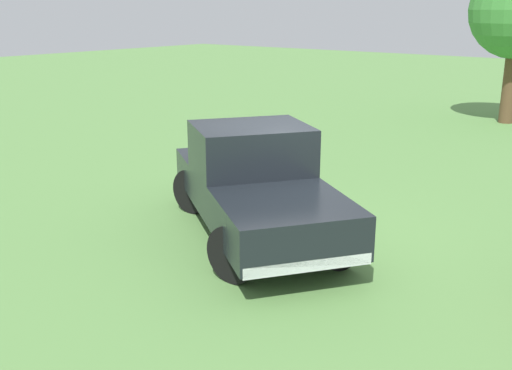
{
  "coord_description": "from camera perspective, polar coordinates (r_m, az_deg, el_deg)",
  "views": [
    {
      "loc": [
        5.31,
        -7.78,
        3.66
      ],
      "look_at": [
        -0.43,
        -0.56,
        0.9
      ],
      "focal_mm": 41.47,
      "sensor_mm": 36.0,
      "label": 1
    }
  ],
  "objects": [
    {
      "name": "ground_plane",
      "position": [
        10.1,
        3.89,
        -4.61
      ],
      "size": [
        80.0,
        80.0,
        0.0
      ],
      "primitive_type": "plane",
      "color": "#5B8C47"
    },
    {
      "name": "pickup_truck",
      "position": [
        9.72,
        -0.2,
        0.52
      ],
      "size": [
        4.96,
        4.24,
        1.84
      ],
      "rotation": [
        0.0,
        0.0,
        5.67
      ],
      "color": "black",
      "rests_on": "ground_plane"
    }
  ]
}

